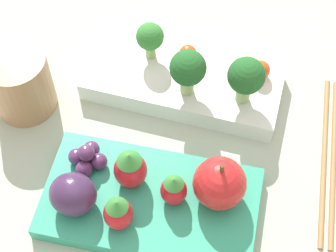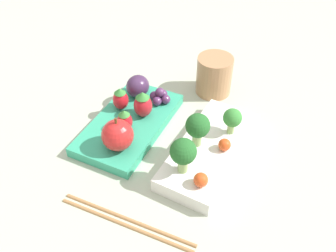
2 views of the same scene
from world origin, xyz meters
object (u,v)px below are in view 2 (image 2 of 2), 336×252
(apple, at_px, (118,135))
(chopsticks_pair, at_px, (127,221))
(plum, at_px, (138,86))
(bento_box_savoury, at_px, (210,150))
(drinking_cup, at_px, (214,75))
(strawberry_0, at_px, (125,120))
(strawberry_1, at_px, (143,104))
(grape_cluster, at_px, (160,97))
(cherry_tomato_0, at_px, (201,180))
(broccoli_floret_2, at_px, (198,127))
(broccoli_floret_1, at_px, (183,152))
(strawberry_2, at_px, (121,99))
(broccoli_floret_0, at_px, (232,119))
(cherry_tomato_1, at_px, (224,145))
(bento_box_fruit, at_px, (129,124))

(apple, bearing_deg, chopsticks_pair, 36.37)
(plum, bearing_deg, bento_box_savoury, 68.54)
(plum, xyz_separation_m, drinking_cup, (-0.10, 0.12, -0.00))
(strawberry_0, distance_m, strawberry_1, 0.05)
(grape_cluster, bearing_deg, cherry_tomato_0, 43.81)
(broccoli_floret_2, xyz_separation_m, strawberry_1, (-0.03, -0.12, -0.02))
(broccoli_floret_1, height_order, strawberry_0, broccoli_floret_1)
(strawberry_1, xyz_separation_m, strawberry_2, (0.00, -0.05, -0.00))
(bento_box_savoury, xyz_separation_m, broccoli_floret_0, (-0.04, 0.02, 0.04))
(strawberry_0, distance_m, plum, 0.10)
(cherry_tomato_1, relative_size, chopsticks_pair, 0.10)
(bento_box_savoury, distance_m, broccoli_floret_1, 0.09)
(strawberry_1, bearing_deg, apple, 2.36)
(broccoli_floret_2, relative_size, strawberry_1, 1.18)
(cherry_tomato_0, bearing_deg, chopsticks_pair, -39.09)
(apple, distance_m, strawberry_1, 0.09)
(bento_box_fruit, distance_m, broccoli_floret_1, 0.16)
(broccoli_floret_1, xyz_separation_m, grape_cluster, (-0.14, -0.11, -0.03))
(strawberry_2, xyz_separation_m, grape_cluster, (-0.05, 0.06, -0.01))
(cherry_tomato_0, height_order, strawberry_0, strawberry_0)
(bento_box_savoury, xyz_separation_m, chopsticks_pair, (0.17, -0.06, -0.01))
(bento_box_fruit, bearing_deg, plum, -162.79)
(cherry_tomato_1, distance_m, grape_cluster, 0.17)
(strawberry_1, bearing_deg, broccoli_floret_2, 75.13)
(strawberry_2, bearing_deg, grape_cluster, 131.87)
(drinking_cup, bearing_deg, bento_box_savoury, 20.07)
(bento_box_savoury, xyz_separation_m, bento_box_fruit, (0.00, -0.16, -0.00))
(broccoli_floret_0, bearing_deg, cherry_tomato_0, -0.36)
(broccoli_floret_2, bearing_deg, apple, -63.54)
(bento_box_fruit, xyz_separation_m, strawberry_1, (-0.02, 0.02, 0.03))
(cherry_tomato_0, relative_size, strawberry_0, 0.54)
(bento_box_fruit, relative_size, broccoli_floret_1, 3.55)
(broccoli_floret_1, bearing_deg, chopsticks_pair, -20.05)
(bento_box_savoury, distance_m, drinking_cup, 0.18)
(cherry_tomato_0, bearing_deg, broccoli_floret_2, -152.53)
(cherry_tomato_0, xyz_separation_m, apple, (-0.02, -0.15, 0.01))
(broccoli_floret_0, relative_size, cherry_tomato_1, 2.36)
(apple, distance_m, drinking_cup, 0.25)
(bento_box_savoury, relative_size, broccoli_floret_1, 3.68)
(drinking_cup, xyz_separation_m, chopsticks_pair, (0.35, 0.01, -0.04))
(strawberry_1, bearing_deg, grape_cluster, 170.04)
(grape_cluster, bearing_deg, chopsticks_pair, 17.02)
(broccoli_floret_0, distance_m, grape_cluster, 0.15)
(bento_box_savoury, distance_m, broccoli_floret_2, 0.06)
(apple, relative_size, chopsticks_pair, 0.29)
(bento_box_savoury, xyz_separation_m, strawberry_1, (-0.02, -0.14, 0.03))
(apple, bearing_deg, grape_cluster, 177.96)
(bento_box_fruit, xyz_separation_m, strawberry_2, (-0.02, -0.03, 0.03))
(bento_box_savoury, distance_m, bento_box_fruit, 0.16)
(plum, height_order, chopsticks_pair, plum)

